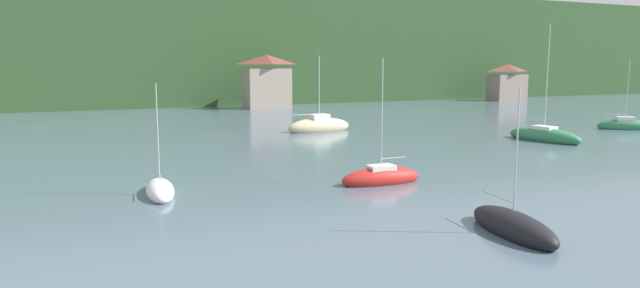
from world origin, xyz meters
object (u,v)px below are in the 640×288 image
at_px(shore_building_eastcentral, 507,83).
at_px(sailboat_far_4, 544,136).
at_px(shore_building_central, 267,82).
at_px(sailboat_near_2, 513,227).
at_px(sailboat_mid_3, 381,178).
at_px(sailboat_mid_6, 160,190).
at_px(sailboat_far_9, 319,126).
at_px(sailboat_far_7, 625,126).

xyz_separation_m(shore_building_eastcentral, sailboat_far_4, (-35.06, -43.25, -2.73)).
xyz_separation_m(shore_building_central, sailboat_far_4, (10.20, -43.47, -3.42)).
bearing_deg(sailboat_near_2, sailboat_far_4, 140.51).
xyz_separation_m(sailboat_mid_3, sailboat_mid_6, (-11.46, 2.12, -0.10)).
height_order(sailboat_near_2, sailboat_mid_6, sailboat_near_2).
distance_m(shore_building_central, sailboat_near_2, 63.99).
height_order(shore_building_central, sailboat_far_9, shore_building_central).
bearing_deg(sailboat_far_9, sailboat_near_2, -107.24).
relative_size(sailboat_mid_6, sailboat_far_9, 0.75).
bearing_deg(sailboat_mid_3, shore_building_central, -100.37).
xyz_separation_m(sailboat_far_7, sailboat_far_9, (-28.66, 11.02, 0.10)).
height_order(shore_building_eastcentral, sailboat_near_2, shore_building_eastcentral).
relative_size(sailboat_mid_3, sailboat_far_7, 0.97).
bearing_deg(shore_building_central, sailboat_near_2, -100.07).
bearing_deg(sailboat_far_4, sailboat_far_9, -141.42).
bearing_deg(sailboat_mid_6, sailboat_far_7, -72.60).
distance_m(shore_building_eastcentral, sailboat_mid_6, 84.71).
relative_size(sailboat_near_2, sailboat_mid_6, 1.02).
bearing_deg(shore_building_central, sailboat_mid_3, -101.96).
bearing_deg(sailboat_far_4, sailboat_far_7, 94.81).
height_order(sailboat_mid_6, sailboat_far_9, sailboat_far_9).
height_order(shore_building_central, sailboat_mid_6, shore_building_central).
bearing_deg(sailboat_far_4, sailboat_near_2, -55.40).
relative_size(sailboat_near_2, sailboat_mid_3, 0.84).
height_order(shore_building_eastcentral, sailboat_mid_6, shore_building_eastcentral).
height_order(sailboat_near_2, sailboat_far_7, sailboat_far_7).
relative_size(shore_building_eastcentral, sailboat_far_4, 0.66).
bearing_deg(sailboat_far_4, sailboat_mid_3, -73.95).
relative_size(sailboat_mid_3, sailboat_far_4, 0.70).
relative_size(shore_building_eastcentral, sailboat_mid_6, 1.16).
bearing_deg(sailboat_far_7, sailboat_far_4, -133.54).
distance_m(shore_building_eastcentral, sailboat_far_9, 57.76).
xyz_separation_m(sailboat_far_4, sailboat_far_7, (13.92, 3.08, -0.02)).
bearing_deg(sailboat_far_7, sailboat_far_9, -167.06).
height_order(shore_building_central, sailboat_far_7, shore_building_central).
bearing_deg(sailboat_far_7, sailboat_mid_3, -126.56).
distance_m(sailboat_mid_3, sailboat_far_4, 23.38).
distance_m(shore_building_eastcentral, sailboat_mid_3, 77.26).
distance_m(shore_building_central, sailboat_far_4, 44.78).
distance_m(sailboat_mid_3, sailboat_mid_6, 11.65).
relative_size(sailboat_near_2, sailboat_far_4, 0.58).
relative_size(sailboat_mid_3, sailboat_far_9, 0.92).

